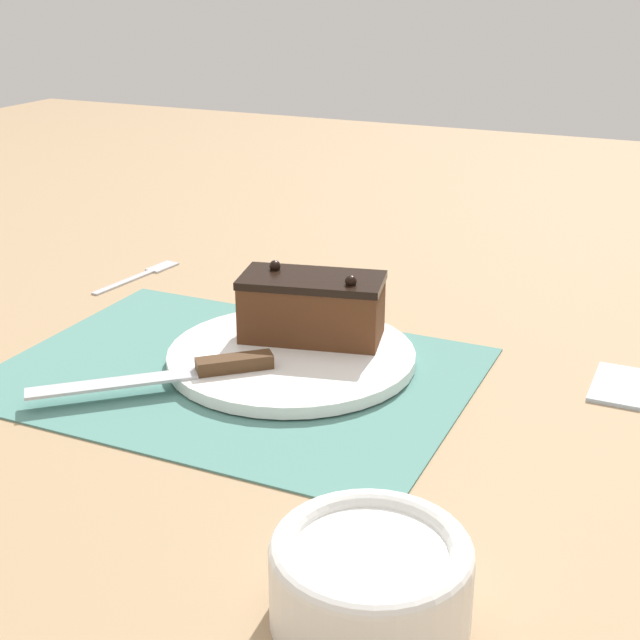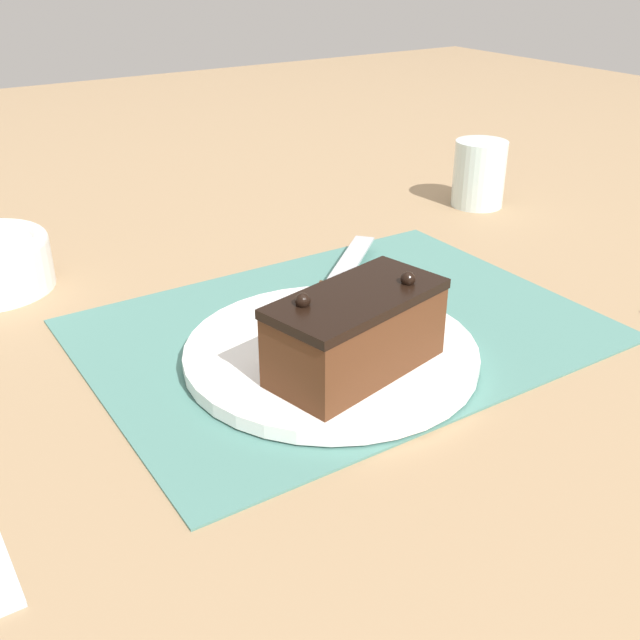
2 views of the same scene
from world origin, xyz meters
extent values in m
plane|color=#9E7F5B|center=(0.00, 0.00, 0.00)|extent=(3.00, 3.00, 0.00)
cube|color=slate|center=(0.00, 0.00, 0.00)|extent=(0.46, 0.34, 0.00)
cylinder|color=white|center=(0.04, 0.04, 0.01)|extent=(0.25, 0.25, 0.01)
cube|color=#512D19|center=(0.05, 0.09, 0.05)|extent=(0.16, 0.10, 0.06)
cube|color=black|center=(0.05, 0.09, 0.08)|extent=(0.16, 0.10, 0.01)
sphere|color=black|center=(0.00, 0.09, 0.09)|extent=(0.01, 0.01, 0.01)
sphere|color=black|center=(0.09, 0.08, 0.09)|extent=(0.01, 0.01, 0.01)
cube|color=#472D19|center=(0.01, -0.02, 0.02)|extent=(0.07, 0.06, 0.01)
cube|color=#B7BABF|center=(-0.08, -0.10, 0.02)|extent=(0.13, 0.12, 0.00)
cylinder|color=silver|center=(-0.37, -0.20, 0.04)|extent=(0.07, 0.07, 0.09)
camera|label=1|loc=(0.41, -0.70, 0.38)|focal=50.00mm
camera|label=2|loc=(0.35, 0.51, 0.33)|focal=42.00mm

